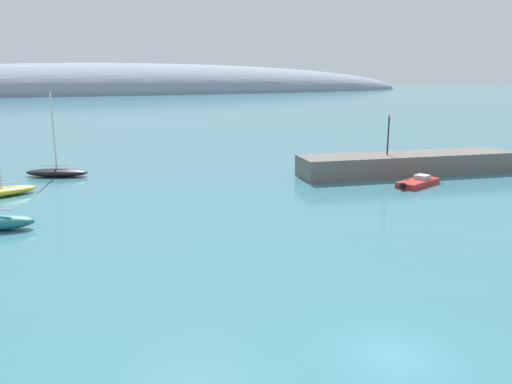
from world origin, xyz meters
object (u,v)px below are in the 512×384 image
sailboat_black_end_of_line (57,172)px  harbor_lamp_post (389,129)px  sailboat_yellow_outer_mooring (2,191)px  motorboat_red_foreground (418,182)px

sailboat_black_end_of_line → harbor_lamp_post: (33.09, -11.67, 4.40)m
sailboat_yellow_outer_mooring → harbor_lamp_post: 38.24m
motorboat_red_foreground → harbor_lamp_post: bearing=64.5°
sailboat_yellow_outer_mooring → harbor_lamp_post: (37.78, -3.89, 4.45)m
sailboat_black_end_of_line → harbor_lamp_post: bearing=2.6°
sailboat_yellow_outer_mooring → motorboat_red_foreground: size_ratio=1.30×
sailboat_yellow_outer_mooring → harbor_lamp_post: bearing=152.2°
sailboat_yellow_outer_mooring → sailboat_black_end_of_line: 9.09m
harbor_lamp_post → sailboat_yellow_outer_mooring: bearing=174.1°
sailboat_black_end_of_line → motorboat_red_foreground: size_ratio=1.56×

